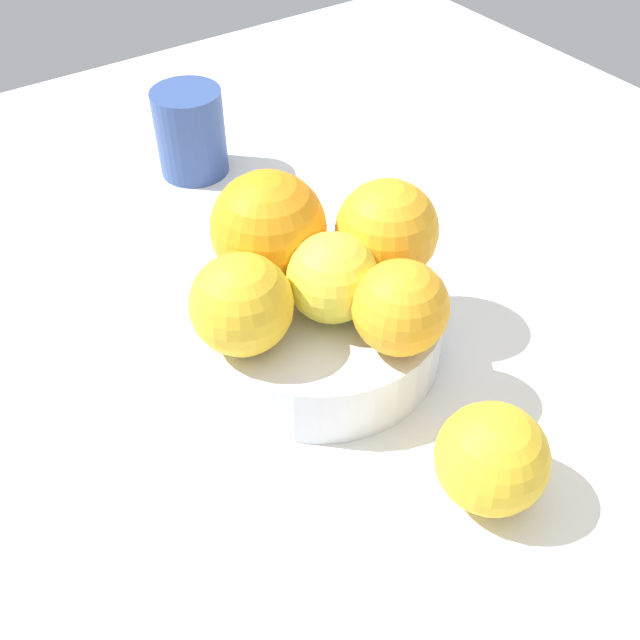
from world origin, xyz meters
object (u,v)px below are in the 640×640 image
(orange_in_bowl_4, at_px, (332,278))
(orange_loose_0, at_px, (492,458))
(ceramic_cup, at_px, (190,132))
(fruit_bowl, at_px, (320,326))
(orange_in_bowl_0, at_px, (388,232))
(orange_in_bowl_1, at_px, (268,229))
(orange_in_bowl_3, at_px, (401,308))
(orange_in_bowl_2, at_px, (241,305))

(orange_in_bowl_4, xyz_separation_m, orange_loose_0, (0.15, 0.01, -0.05))
(ceramic_cup, bearing_deg, fruit_bowl, -7.51)
(orange_in_bowl_0, distance_m, orange_in_bowl_1, 0.08)
(orange_in_bowl_0, height_order, orange_loose_0, orange_in_bowl_0)
(orange_in_bowl_1, height_order, orange_loose_0, orange_in_bowl_1)
(fruit_bowl, distance_m, ceramic_cup, 0.28)
(orange_in_bowl_1, xyz_separation_m, orange_in_bowl_3, (0.11, 0.03, -0.01))
(orange_in_bowl_0, bearing_deg, orange_in_bowl_4, -76.91)
(orange_in_bowl_2, bearing_deg, orange_in_bowl_4, 82.18)
(orange_in_bowl_4, bearing_deg, orange_in_bowl_1, -167.13)
(orange_in_bowl_3, xyz_separation_m, ceramic_cup, (-0.34, 0.02, -0.04))
(orange_in_bowl_0, relative_size, ceramic_cup, 0.88)
(orange_in_bowl_0, distance_m, orange_in_bowl_3, 0.07)
(orange_in_bowl_0, distance_m, orange_in_bowl_2, 0.12)
(orange_in_bowl_3, height_order, orange_in_bowl_4, same)
(orange_in_bowl_0, relative_size, orange_in_bowl_3, 1.17)
(fruit_bowl, xyz_separation_m, orange_in_bowl_3, (0.06, 0.02, 0.06))
(orange_loose_0, bearing_deg, orange_in_bowl_0, 165.14)
(orange_in_bowl_4, distance_m, ceramic_cup, 0.29)
(orange_in_bowl_2, relative_size, orange_loose_0, 0.98)
(orange_in_bowl_0, xyz_separation_m, orange_in_bowl_2, (0.00, -0.12, -0.00))
(fruit_bowl, relative_size, orange_in_bowl_2, 2.65)
(orange_in_bowl_1, bearing_deg, orange_loose_0, 7.73)
(orange_in_bowl_1, relative_size, ceramic_cup, 0.98)
(orange_loose_0, distance_m, ceramic_cup, 0.43)
(orange_in_bowl_1, bearing_deg, orange_in_bowl_3, 16.66)
(orange_in_bowl_0, bearing_deg, orange_in_bowl_2, -87.95)
(orange_in_bowl_4, bearing_deg, orange_loose_0, 5.62)
(orange_in_bowl_1, relative_size, orange_in_bowl_3, 1.30)
(fruit_bowl, bearing_deg, orange_in_bowl_3, 16.66)
(orange_in_bowl_0, relative_size, orange_in_bowl_1, 0.90)
(ceramic_cup, bearing_deg, orange_loose_0, -2.83)
(orange_in_bowl_3, relative_size, ceramic_cup, 0.75)
(orange_in_bowl_0, xyz_separation_m, orange_loose_0, (0.16, -0.04, -0.05))
(orange_in_bowl_2, xyz_separation_m, ceramic_cup, (-0.28, 0.10, -0.04))
(fruit_bowl, relative_size, orange_in_bowl_0, 2.42)
(orange_in_bowl_1, xyz_separation_m, orange_in_bowl_4, (0.06, 0.01, -0.01))
(ceramic_cup, bearing_deg, orange_in_bowl_4, -7.10)
(orange_in_bowl_3, distance_m, orange_in_bowl_4, 0.05)
(orange_in_bowl_2, height_order, ceramic_cup, orange_in_bowl_2)
(orange_in_bowl_4, relative_size, orange_loose_0, 0.90)
(fruit_bowl, xyz_separation_m, orange_in_bowl_2, (0.01, -0.06, 0.06))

